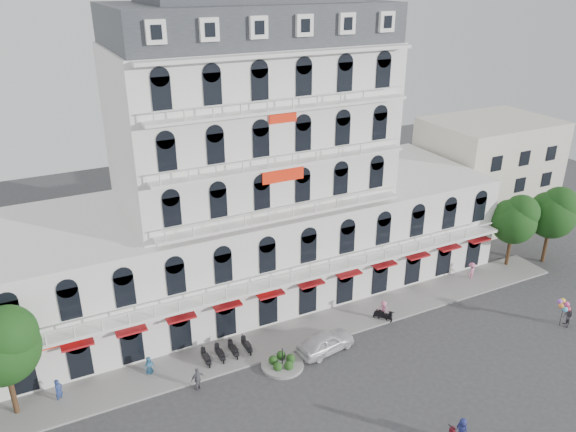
% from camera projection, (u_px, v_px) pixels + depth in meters
% --- Properties ---
extents(ground, '(120.00, 120.00, 0.00)m').
position_uv_depth(ground, '(360.00, 404.00, 38.32)').
color(ground, '#38383A').
rests_on(ground, ground).
extents(sidewalk, '(53.00, 4.00, 0.16)m').
position_uv_depth(sidewalk, '(299.00, 333.00, 45.66)').
color(sidewalk, gray).
rests_on(sidewalk, ground).
extents(main_building, '(45.00, 15.00, 25.80)m').
position_uv_depth(main_building, '(253.00, 185.00, 49.09)').
color(main_building, silver).
rests_on(main_building, ground).
extents(flank_building_east, '(14.00, 10.00, 12.00)m').
position_uv_depth(flank_building_east, '(486.00, 171.00, 64.62)').
color(flank_building_east, beige).
rests_on(flank_building_east, ground).
extents(traffic_island, '(3.20, 3.20, 1.60)m').
position_uv_depth(traffic_island, '(282.00, 363.00, 41.90)').
color(traffic_island, gray).
rests_on(traffic_island, ground).
extents(parked_scooter_row, '(4.40, 1.80, 1.10)m').
position_uv_depth(parked_scooter_row, '(227.00, 358.00, 42.92)').
color(parked_scooter_row, black).
rests_on(parked_scooter_row, ground).
extents(tree_west_inner, '(4.76, 4.76, 8.25)m').
position_uv_depth(tree_west_inner, '(1.00, 343.00, 35.22)').
color(tree_west_inner, '#382314').
rests_on(tree_west_inner, ground).
extents(tree_east_inner, '(4.40, 4.37, 7.57)m').
position_uv_depth(tree_east_inner, '(515.00, 218.00, 54.28)').
color(tree_east_inner, '#382314').
rests_on(tree_east_inner, ground).
extents(tree_east_outer, '(4.65, 4.65, 8.05)m').
position_uv_depth(tree_east_outer, '(553.00, 211.00, 54.97)').
color(tree_east_outer, '#382314').
rests_on(tree_east_outer, ground).
extents(parked_car, '(5.02, 2.67, 1.63)m').
position_uv_depth(parked_car, '(326.00, 342.00, 43.39)').
color(parked_car, silver).
rests_on(parked_car, ground).
extents(rider_center, '(1.21, 1.40, 1.96)m').
position_uv_depth(rider_center, '(383.00, 311.00, 47.05)').
color(rider_center, black).
rests_on(rider_center, ground).
extents(pedestrian_left, '(0.74, 0.48, 1.51)m').
position_uv_depth(pedestrian_left, '(149.00, 366.00, 40.84)').
color(pedestrian_left, '#2A5B80').
rests_on(pedestrian_left, ground).
extents(pedestrian_mid, '(1.08, 0.57, 1.76)m').
position_uv_depth(pedestrian_mid, '(198.00, 379.00, 39.36)').
color(pedestrian_mid, slate).
rests_on(pedestrian_mid, ground).
extents(pedestrian_right, '(1.33, 1.08, 1.79)m').
position_uv_depth(pedestrian_right, '(471.00, 271.00, 53.46)').
color(pedestrian_right, '#CB6B91').
rests_on(pedestrian_right, ground).
extents(pedestrian_far, '(0.76, 0.75, 1.77)m').
position_uv_depth(pedestrian_far, '(59.00, 391.00, 38.25)').
color(pedestrian_far, navy).
rests_on(pedestrian_far, ground).
extents(balloon_vendor, '(1.47, 1.37, 2.45)m').
position_uv_depth(balloon_vendor, '(567.00, 313.00, 46.26)').
color(balloon_vendor, '#535158').
rests_on(balloon_vendor, ground).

